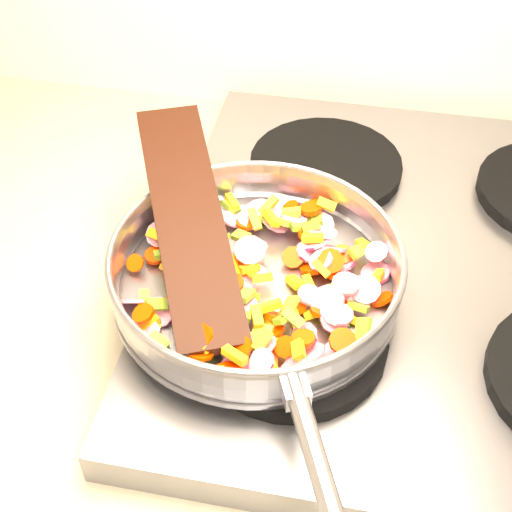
# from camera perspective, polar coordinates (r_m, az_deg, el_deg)

# --- Properties ---
(cooktop) EXTENTS (0.60, 0.60, 0.04)m
(cooktop) POSITION_cam_1_polar(r_m,az_deg,el_deg) (0.82, 14.00, -1.50)
(cooktop) COLOR #939399
(cooktop) RESTS_ON counter_top
(grate_fl) EXTENTS (0.19, 0.19, 0.02)m
(grate_fl) POSITION_cam_1_polar(r_m,az_deg,el_deg) (0.70, 2.80, -6.50)
(grate_fl) COLOR black
(grate_fl) RESTS_ON cooktop
(grate_bl) EXTENTS (0.19, 0.19, 0.02)m
(grate_bl) POSITION_cam_1_polar(r_m,az_deg,el_deg) (0.90, 5.59, 7.22)
(grate_bl) COLOR black
(grate_bl) RESTS_ON cooktop
(saute_pan) EXTENTS (0.33, 0.48, 0.06)m
(saute_pan) POSITION_cam_1_polar(r_m,az_deg,el_deg) (0.71, 0.04, -1.19)
(saute_pan) COLOR #9E9EA5
(saute_pan) RESTS_ON grate_fl
(vegetable_heap) EXTENTS (0.28, 0.27, 0.05)m
(vegetable_heap) POSITION_cam_1_polar(r_m,az_deg,el_deg) (0.72, 0.44, -1.78)
(vegetable_heap) COLOR #DD1554
(vegetable_heap) RESTS_ON saute_pan
(wooden_spatula) EXTENTS (0.18, 0.30, 0.08)m
(wooden_spatula) POSITION_cam_1_polar(r_m,az_deg,el_deg) (0.73, -5.41, 2.94)
(wooden_spatula) COLOR black
(wooden_spatula) RESTS_ON saute_pan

